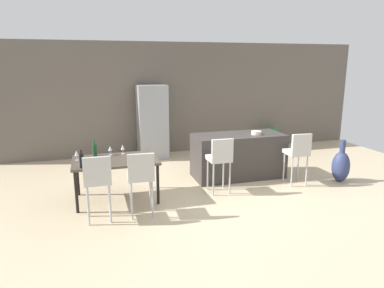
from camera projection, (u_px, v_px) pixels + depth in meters
name	position (u px, v px, depth m)	size (l,w,h in m)	color
ground_plane	(230.00, 188.00, 6.79)	(10.00, 10.00, 0.00)	#C6B28E
back_wall	(187.00, 98.00, 9.40)	(10.00, 0.12, 2.90)	#665B51
kitchen_island	(238.00, 156.00, 7.39)	(1.88, 0.84, 0.92)	#383330
bar_chair_left	(220.00, 157.00, 6.39)	(0.40, 0.40, 1.05)	beige
bar_chair_middle	(298.00, 151.00, 6.84)	(0.42, 0.42, 1.05)	beige
dining_table	(116.00, 163.00, 6.09)	(1.45, 0.93, 0.74)	#4C4238
dining_chair_near	(97.00, 178.00, 5.22)	(0.40, 0.40, 1.05)	beige
dining_chair_far	(141.00, 174.00, 5.40)	(0.42, 0.42, 1.05)	beige
wine_bottle_middle	(95.00, 150.00, 6.26)	(0.08, 0.08, 0.30)	#194723
wine_bottle_right	(82.00, 161.00, 5.55)	(0.07, 0.07, 0.30)	black
wine_glass_left	(76.00, 153.00, 5.99)	(0.07, 0.07, 0.17)	silver
wine_glass_far	(123.00, 147.00, 6.40)	(0.07, 0.07, 0.17)	silver
wine_glass_near	(110.00, 148.00, 6.32)	(0.07, 0.07, 0.17)	silver
refrigerator	(152.00, 122.00, 8.83)	(0.72, 0.68, 1.84)	#939699
fruit_bowl	(256.00, 133.00, 7.27)	(0.21, 0.21, 0.07)	beige
floor_vase	(341.00, 166.00, 7.11)	(0.35, 0.35, 0.87)	navy
potted_plant	(271.00, 135.00, 9.87)	(0.44, 0.44, 0.64)	#996B4C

